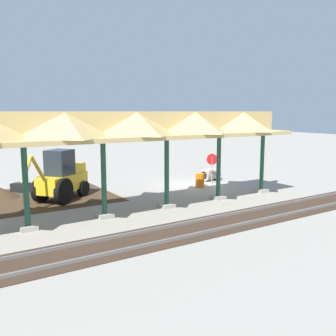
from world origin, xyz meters
TOP-DOWN VIEW (x-y plane):
  - ground_plane at (0.00, 0.00)m, footprint 120.00×120.00m
  - dirt_work_zone at (10.12, -1.64)m, footprint 8.96×7.00m
  - platform_canopy at (6.41, 4.17)m, footprint 18.39×3.20m
  - rail_tracks at (0.00, 7.90)m, footprint 60.00×2.58m
  - stop_sign at (-1.44, 0.33)m, footprint 0.70×0.35m
  - backhoe at (8.75, -0.40)m, footprint 4.79×4.15m
  - dirt_mound at (11.59, -2.78)m, footprint 4.36×4.36m
  - concrete_pipe at (-2.09, -0.64)m, footprint 1.61×1.16m
  - traffic_barrel at (0.05, 0.93)m, footprint 0.56×0.56m

SIDE VIEW (x-z plane):
  - ground_plane at x=0.00m, z-range 0.00..0.00m
  - dirt_mound at x=11.59m, z-range -0.63..0.63m
  - dirt_work_zone at x=10.12m, z-range 0.00..0.01m
  - rail_tracks at x=0.00m, z-range -0.05..0.10m
  - concrete_pipe at x=-2.09m, z-range 0.00..0.87m
  - traffic_barrel at x=0.05m, z-range 0.00..0.90m
  - backhoe at x=8.75m, z-range -0.15..2.67m
  - stop_sign at x=-1.44m, z-range 0.44..2.48m
  - platform_canopy at x=6.41m, z-range 1.72..6.62m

